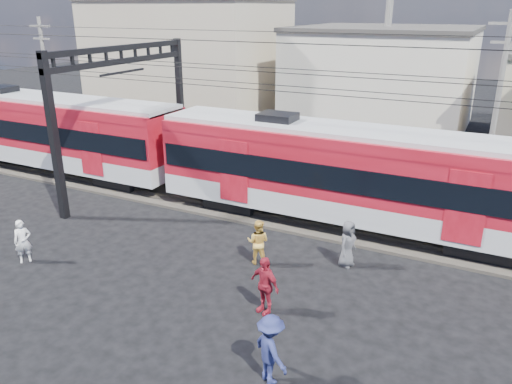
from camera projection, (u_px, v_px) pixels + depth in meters
ground at (225, 321)px, 14.52m from camera, size 120.00×120.00×0.00m
track_bed at (319, 220)px, 21.21m from camera, size 70.00×3.40×0.12m
rail_near at (312, 224)px, 20.53m from camera, size 70.00×0.12×0.12m
rail_far at (325, 212)px, 21.79m from camera, size 70.00×0.12×0.12m
commuter_train at (355, 173)px, 19.79m from camera, size 50.30×3.08×4.17m
catenary at (147, 86)px, 23.07m from camera, size 70.00×9.30×7.52m
building_west at (189, 59)px, 40.15m from camera, size 14.28×10.20×9.30m
building_midwest at (383, 78)px, 36.72m from camera, size 12.24×12.24×7.30m
utility_pole_mid at (498, 100)px, 23.00m from camera, size 1.80×0.24×8.50m
utility_pole_west at (46, 74)px, 34.00m from camera, size 1.80×0.24×8.00m
pedestrian_a at (23, 241)px, 17.64m from camera, size 0.66×0.69×1.59m
pedestrian_b at (258, 242)px, 17.51m from camera, size 0.90×0.76×1.65m
pedestrian_c at (271, 349)px, 11.88m from camera, size 1.36×1.20×1.83m
pedestrian_d at (265, 285)px, 14.64m from camera, size 1.15×0.76×1.82m
pedestrian_e at (348, 244)px, 17.32m from camera, size 0.70×0.92×1.69m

